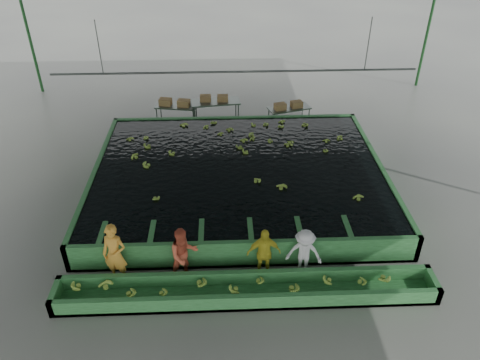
{
  "coord_description": "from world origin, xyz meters",
  "views": [
    {
      "loc": [
        -0.53,
        -12.19,
        9.39
      ],
      "look_at": [
        0.0,
        0.5,
        1.0
      ],
      "focal_mm": 35.0,
      "sensor_mm": 36.0,
      "label": 1
    }
  ],
  "objects_px": {
    "packing_table_right": "(289,116)",
    "box_stack_right": "(288,108)",
    "worker_a": "(115,254)",
    "worker_d": "(304,253)",
    "box_stack_left": "(175,105)",
    "flotation_tank": "(239,177)",
    "packing_table_left": "(177,114)",
    "worker_c": "(264,253)",
    "sorting_trough": "(246,290)",
    "worker_b": "(184,254)",
    "box_stack_mid": "(214,101)",
    "packing_table_mid": "(216,111)"
  },
  "relations": [
    {
      "from": "worker_b",
      "to": "box_stack_mid",
      "type": "distance_m",
      "value": 9.74
    },
    {
      "from": "box_stack_left",
      "to": "sorting_trough",
      "type": "bearing_deg",
      "value": -75.96
    },
    {
      "from": "worker_b",
      "to": "packing_table_right",
      "type": "height_order",
      "value": "worker_b"
    },
    {
      "from": "worker_a",
      "to": "worker_d",
      "type": "xyz_separation_m",
      "value": [
        5.07,
        0.0,
        -0.16
      ]
    },
    {
      "from": "flotation_tank",
      "to": "worker_b",
      "type": "distance_m",
      "value": 4.62
    },
    {
      "from": "worker_a",
      "to": "worker_c",
      "type": "bearing_deg",
      "value": 13.23
    },
    {
      "from": "sorting_trough",
      "to": "packing_table_mid",
      "type": "bearing_deg",
      "value": 94.44
    },
    {
      "from": "packing_table_right",
      "to": "box_stack_left",
      "type": "height_order",
      "value": "box_stack_left"
    },
    {
      "from": "sorting_trough",
      "to": "packing_table_right",
      "type": "xyz_separation_m",
      "value": [
        2.39,
        9.99,
        0.17
      ]
    },
    {
      "from": "worker_c",
      "to": "worker_a",
      "type": "bearing_deg",
      "value": 175.27
    },
    {
      "from": "box_stack_mid",
      "to": "packing_table_mid",
      "type": "bearing_deg",
      "value": -20.26
    },
    {
      "from": "packing_table_right",
      "to": "worker_d",
      "type": "bearing_deg",
      "value": -94.9
    },
    {
      "from": "worker_c",
      "to": "worker_d",
      "type": "distance_m",
      "value": 1.1
    },
    {
      "from": "packing_table_mid",
      "to": "packing_table_right",
      "type": "height_order",
      "value": "packing_table_mid"
    },
    {
      "from": "packing_table_left",
      "to": "packing_table_mid",
      "type": "height_order",
      "value": "packing_table_mid"
    },
    {
      "from": "flotation_tank",
      "to": "worker_a",
      "type": "height_order",
      "value": "worker_a"
    },
    {
      "from": "worker_a",
      "to": "packing_table_mid",
      "type": "bearing_deg",
      "value": 87.91
    },
    {
      "from": "packing_table_left",
      "to": "packing_table_right",
      "type": "xyz_separation_m",
      "value": [
        4.94,
        -0.42,
        0.0
      ]
    },
    {
      "from": "worker_c",
      "to": "packing_table_right",
      "type": "distance_m",
      "value": 9.39
    },
    {
      "from": "flotation_tank",
      "to": "worker_b",
      "type": "height_order",
      "value": "worker_b"
    },
    {
      "from": "packing_table_left",
      "to": "box_stack_mid",
      "type": "xyz_separation_m",
      "value": [
        1.68,
        0.09,
        0.56
      ]
    },
    {
      "from": "worker_b",
      "to": "worker_d",
      "type": "height_order",
      "value": "worker_b"
    },
    {
      "from": "worker_a",
      "to": "packing_table_left",
      "type": "bearing_deg",
      "value": 97.78
    },
    {
      "from": "worker_a",
      "to": "worker_d",
      "type": "height_order",
      "value": "worker_a"
    },
    {
      "from": "sorting_trough",
      "to": "box_stack_mid",
      "type": "bearing_deg",
      "value": 94.74
    },
    {
      "from": "worker_a",
      "to": "packing_table_right",
      "type": "height_order",
      "value": "worker_a"
    },
    {
      "from": "worker_a",
      "to": "worker_b",
      "type": "xyz_separation_m",
      "value": [
        1.82,
        0.0,
        -0.09
      ]
    },
    {
      "from": "sorting_trough",
      "to": "worker_c",
      "type": "relative_size",
      "value": 6.3
    },
    {
      "from": "worker_d",
      "to": "box_stack_mid",
      "type": "distance_m",
      "value": 10.02
    },
    {
      "from": "packing_table_right",
      "to": "box_stack_mid",
      "type": "xyz_separation_m",
      "value": [
        -3.26,
        0.51,
        0.56
      ]
    },
    {
      "from": "flotation_tank",
      "to": "box_stack_left",
      "type": "xyz_separation_m",
      "value": [
        -2.6,
        5.31,
        0.38
      ]
    },
    {
      "from": "sorting_trough",
      "to": "worker_a",
      "type": "relative_size",
      "value": 5.46
    },
    {
      "from": "worker_a",
      "to": "worker_c",
      "type": "relative_size",
      "value": 1.15
    },
    {
      "from": "worker_b",
      "to": "packing_table_left",
      "type": "bearing_deg",
      "value": 72.73
    },
    {
      "from": "flotation_tank",
      "to": "box_stack_left",
      "type": "bearing_deg",
      "value": 116.1
    },
    {
      "from": "flotation_tank",
      "to": "box_stack_mid",
      "type": "bearing_deg",
      "value": 99.16
    },
    {
      "from": "worker_d",
      "to": "packing_table_left",
      "type": "bearing_deg",
      "value": 125.31
    },
    {
      "from": "worker_c",
      "to": "worker_d",
      "type": "bearing_deg",
      "value": -4.73
    },
    {
      "from": "worker_a",
      "to": "box_stack_mid",
      "type": "xyz_separation_m",
      "value": [
        2.59,
        9.7,
        0.05
      ]
    },
    {
      "from": "worker_d",
      "to": "box_stack_left",
      "type": "bearing_deg",
      "value": 125.61
    },
    {
      "from": "sorting_trough",
      "to": "packing_table_right",
      "type": "distance_m",
      "value": 10.28
    },
    {
      "from": "worker_a",
      "to": "worker_b",
      "type": "height_order",
      "value": "worker_a"
    },
    {
      "from": "packing_table_right",
      "to": "box_stack_mid",
      "type": "height_order",
      "value": "box_stack_mid"
    },
    {
      "from": "worker_d",
      "to": "flotation_tank",
      "type": "bearing_deg",
      "value": 122.41
    },
    {
      "from": "packing_table_right",
      "to": "box_stack_right",
      "type": "distance_m",
      "value": 0.43
    },
    {
      "from": "box_stack_right",
      "to": "packing_table_left",
      "type": "bearing_deg",
      "value": 174.13
    },
    {
      "from": "sorting_trough",
      "to": "box_stack_right",
      "type": "bearing_deg",
      "value": 76.75
    },
    {
      "from": "worker_a",
      "to": "packing_table_right",
      "type": "relative_size",
      "value": 1.0
    },
    {
      "from": "worker_d",
      "to": "box_stack_left",
      "type": "height_order",
      "value": "worker_d"
    },
    {
      "from": "worker_b",
      "to": "worker_c",
      "type": "relative_size",
      "value": 1.05
    }
  ]
}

